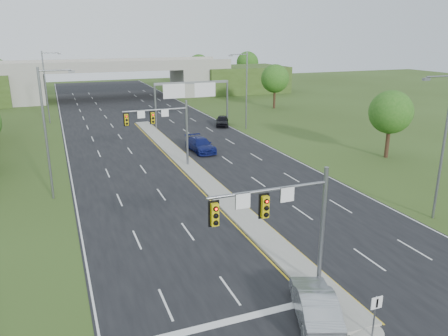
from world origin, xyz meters
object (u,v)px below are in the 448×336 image
object	(u,v)px
signal_mast_far	(165,124)
car_far_c	(222,121)
keep_right_sign	(376,310)
overpass	(114,81)
sign_gantry	(191,91)
signal_mast_near	(286,215)
car_silver	(315,304)
car_far_b	(201,145)

from	to	relation	value
signal_mast_far	car_far_c	world-z (taller)	signal_mast_far
keep_right_sign	overpass	xyz separation A→B (m)	(0.00, 84.53, 2.04)
sign_gantry	signal_mast_far	bearing A→B (deg)	-114.11
signal_mast_near	sign_gantry	distance (m)	45.88
signal_mast_far	sign_gantry	bearing A→B (deg)	65.89
sign_gantry	signal_mast_near	bearing A→B (deg)	-101.25
signal_mast_near	car_silver	distance (m)	4.51
sign_gantry	overpass	distance (m)	35.75
signal_mast_far	car_far_b	bearing A→B (deg)	43.72
car_far_b	car_far_c	size ratio (longest dim) A/B	1.25
car_silver	signal_mast_near	bearing A→B (deg)	-57.16
signal_mast_near	car_far_c	world-z (taller)	signal_mast_near
overpass	car_far_c	world-z (taller)	overpass
sign_gantry	car_far_b	xyz separation A→B (m)	(-3.55, -14.83, -4.40)
keep_right_sign	car_silver	bearing A→B (deg)	129.04
keep_right_sign	car_far_b	world-z (taller)	keep_right_sign
sign_gantry	overpass	size ratio (longest dim) A/B	0.14
keep_right_sign	sign_gantry	bearing A→B (deg)	82.30
signal_mast_far	keep_right_sign	distance (m)	29.71
signal_mast_near	car_far_c	distance (m)	45.49
signal_mast_far	car_far_c	bearing A→B (deg)	54.11
keep_right_sign	car_far_b	xyz separation A→B (m)	(3.13, 34.61, -0.67)
signal_mast_far	car_far_c	size ratio (longest dim) A/B	1.55
car_far_c	sign_gantry	bearing A→B (deg)	-179.52
signal_mast_far	car_far_b	world-z (taller)	signal_mast_far
car_silver	car_far_c	xyz separation A→B (m)	(12.77, 45.60, -0.07)
car_far_c	signal_mast_near	bearing A→B (deg)	-85.46
signal_mast_far	overpass	size ratio (longest dim) A/B	0.09
overpass	car_far_b	size ratio (longest dim) A/B	14.11
overpass	car_far_c	xyz separation A→B (m)	(11.00, -36.74, -2.76)
signal_mast_near	keep_right_sign	distance (m)	5.94
car_silver	car_far_c	size ratio (longest dim) A/B	1.12
sign_gantry	car_far_c	distance (m)	6.42
car_far_c	car_far_b	bearing A→B (deg)	-99.29
car_silver	car_far_b	distance (m)	32.80
signal_mast_near	car_far_b	bearing A→B (deg)	79.85
car_far_b	car_far_c	bearing A→B (deg)	55.59
signal_mast_far	overpass	distance (m)	55.13
car_silver	overpass	bearing A→B (deg)	-70.66
keep_right_sign	car_far_c	xyz separation A→B (m)	(11.00, 47.78, -0.73)
car_far_b	car_far_c	distance (m)	15.34
sign_gantry	car_silver	size ratio (longest dim) A/B	2.28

